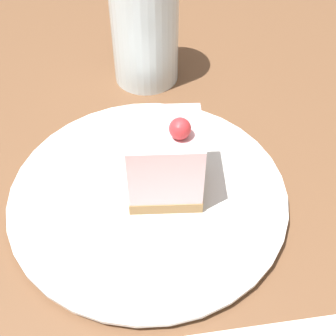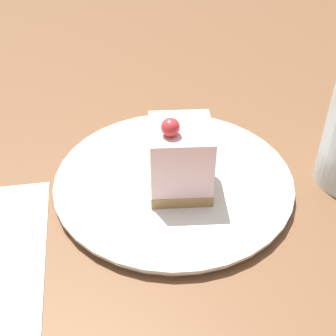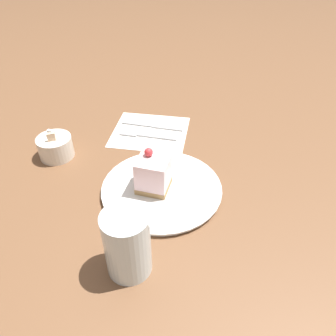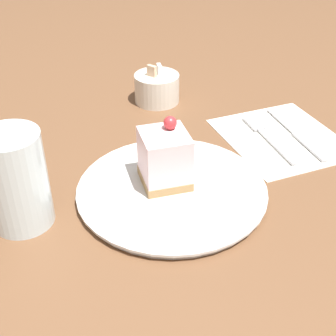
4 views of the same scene
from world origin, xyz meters
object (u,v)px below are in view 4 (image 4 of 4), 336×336
at_px(plate, 172,190).
at_px(knife, 300,138).
at_px(fork, 265,134).
at_px(cake_slice, 165,158).
at_px(drinking_glass, 16,180).
at_px(sugar_bowl, 157,88).

bearing_deg(plate, knife, 0.69).
distance_m(plate, fork, 0.24).
bearing_deg(cake_slice, drinking_glass, -175.20).
bearing_deg(cake_slice, plate, -71.51).
distance_m(fork, drinking_glass, 0.44).
relative_size(knife, drinking_glass, 1.36).
relative_size(cake_slice, drinking_glass, 0.74).
height_order(cake_slice, drinking_glass, drinking_glass).
distance_m(cake_slice, drinking_glass, 0.21).
distance_m(knife, drinking_glass, 0.49).
bearing_deg(drinking_glass, sugar_bowl, 30.72).
distance_m(cake_slice, sugar_bowl, 0.30).
xyz_separation_m(plate, sugar_bowl, (0.15, 0.28, 0.02)).
bearing_deg(plate, drinking_glass, 162.16).
height_order(cake_slice, fork, cake_slice).
bearing_deg(fork, sugar_bowl, 124.99).
xyz_separation_m(cake_slice, knife, (0.28, -0.02, -0.05)).
bearing_deg(fork, knife, -29.35).
bearing_deg(sugar_bowl, fork, -70.23).
xyz_separation_m(plate, knife, (0.28, 0.00, -0.00)).
xyz_separation_m(plate, cake_slice, (-0.00, 0.02, 0.05)).
distance_m(sugar_bowl, drinking_glass, 0.41).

